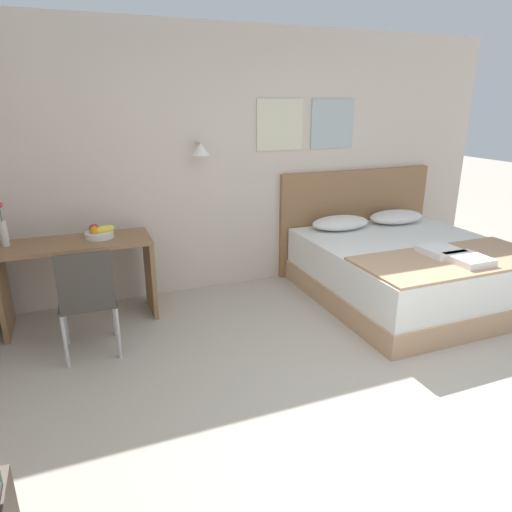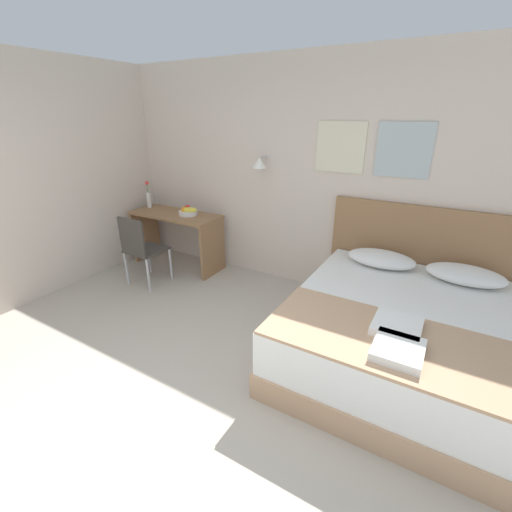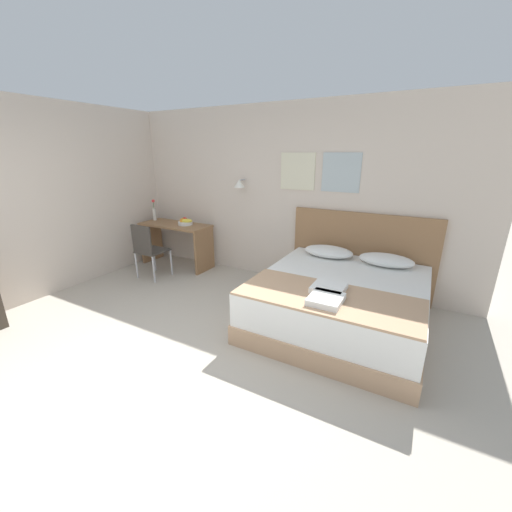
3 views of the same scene
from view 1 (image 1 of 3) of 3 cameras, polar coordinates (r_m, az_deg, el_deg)
The scene contains 13 objects.
ground_plane at distance 3.10m, azimuth 19.03°, elevation -21.00°, with size 24.00×24.00×0.00m, color #B2A899.
wall_back at distance 4.89m, azimuth -1.03°, elevation 11.69°, with size 5.87×0.31×2.65m.
bed at distance 4.90m, azimuth 18.46°, elevation -1.80°, with size 1.83×1.96×0.59m.
headboard at distance 5.58m, azimuth 12.26°, elevation 4.45°, with size 1.95×0.06×1.19m.
pillow_left at distance 5.14m, azimuth 10.51°, elevation 4.11°, with size 0.67×0.40×0.15m.
pillow_right at distance 5.57m, azimuth 17.11°, elevation 4.70°, with size 0.67×0.40×0.15m.
throw_blanket at distance 4.42m, azimuth 23.48°, elevation -0.41°, with size 1.78×0.78×0.02m.
folded_towel_near_foot at distance 4.48m, azimuth 22.11°, elevation 0.59°, with size 0.32×0.33×0.06m.
folded_towel_mid_bed at distance 4.33m, azimuth 25.05°, elevation -0.39°, with size 0.30×0.34×0.06m.
desk at distance 4.38m, azimuth -21.35°, elevation -1.11°, with size 1.29×0.53×0.77m.
desk_chair at distance 3.72m, azimuth -20.38°, elevation -4.67°, with size 0.43×0.43×0.90m.
fruit_bowl at distance 4.33m, azimuth -19.02°, elevation 2.78°, with size 0.28×0.25×0.13m.
flower_vase at distance 4.37m, azimuth -29.04°, elevation 2.98°, with size 0.06×0.06×0.38m.
Camera 1 is at (-1.70, -1.73, 1.93)m, focal length 32.00 mm.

